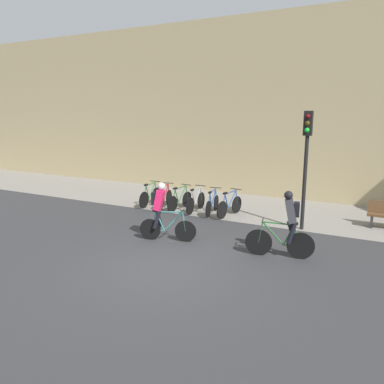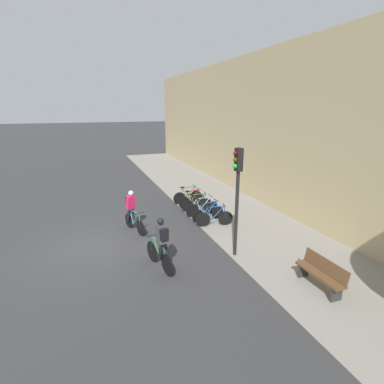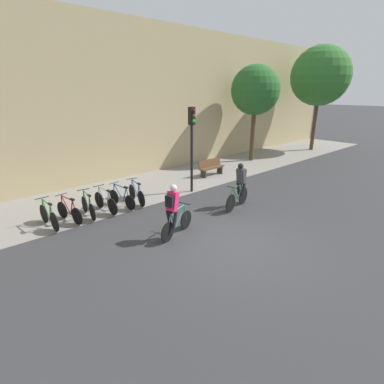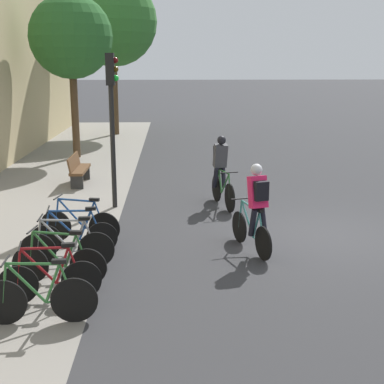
% 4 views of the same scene
% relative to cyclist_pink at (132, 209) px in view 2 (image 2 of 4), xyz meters
% --- Properties ---
extents(ground, '(200.00, 200.00, 0.00)m').
position_rel_cyclist_pink_xyz_m(ground, '(1.06, -1.67, -0.95)').
color(ground, '#333335').
extents(kerb_strip, '(44.00, 4.50, 0.01)m').
position_rel_cyclist_pink_xyz_m(kerb_strip, '(1.06, 5.08, -0.94)').
color(kerb_strip, gray).
rests_on(kerb_strip, ground).
extents(building_facade, '(44.00, 0.60, 7.94)m').
position_rel_cyclist_pink_xyz_m(building_facade, '(1.06, 7.63, 3.02)').
color(building_facade, tan).
rests_on(building_facade, ground).
extents(cyclist_pink, '(1.66, 0.64, 1.76)m').
position_rel_cyclist_pink_xyz_m(cyclist_pink, '(0.00, 0.00, 0.00)').
color(cyclist_pink, black).
rests_on(cyclist_pink, ground).
extents(cyclist_grey, '(1.76, 0.58, 1.80)m').
position_rel_cyclist_pink_xyz_m(cyclist_grey, '(3.63, 0.32, -0.00)').
color(cyclist_grey, black).
rests_on(cyclist_grey, ground).
extents(parked_bike_0, '(0.46, 1.65, 0.97)m').
position_rel_cyclist_pink_xyz_m(parked_bike_0, '(-2.70, 3.47, -0.55)').
color(parked_bike_0, black).
rests_on(parked_bike_0, ground).
extents(parked_bike_1, '(0.46, 1.56, 0.95)m').
position_rel_cyclist_pink_xyz_m(parked_bike_1, '(-2.00, 3.47, -0.56)').
color(parked_bike_1, black).
rests_on(parked_bike_1, ground).
extents(parked_bike_2, '(0.46, 1.61, 0.95)m').
position_rel_cyclist_pink_xyz_m(parked_bike_2, '(-1.30, 3.47, -0.56)').
color(parked_bike_2, black).
rests_on(parked_bike_2, ground).
extents(parked_bike_3, '(0.46, 1.69, 0.96)m').
position_rel_cyclist_pink_xyz_m(parked_bike_3, '(-0.60, 3.47, -0.55)').
color(parked_bike_3, black).
rests_on(parked_bike_3, ground).
extents(parked_bike_4, '(0.46, 1.65, 0.94)m').
position_rel_cyclist_pink_xyz_m(parked_bike_4, '(0.10, 3.47, -0.56)').
color(parked_bike_4, black).
rests_on(parked_bike_4, ground).
extents(parked_bike_5, '(0.47, 1.66, 0.96)m').
position_rel_cyclist_pink_xyz_m(parked_bike_5, '(0.80, 3.47, -0.55)').
color(parked_bike_5, black).
rests_on(parked_bike_5, ground).
extents(traffic_light_pole, '(0.26, 0.30, 3.81)m').
position_rel_cyclist_pink_xyz_m(traffic_light_pole, '(3.51, 3.03, 1.69)').
color(traffic_light_pole, black).
rests_on(traffic_light_pole, ground).
extents(bench, '(1.62, 0.44, 0.89)m').
position_rel_cyclist_pink_xyz_m(bench, '(6.19, 4.39, -0.48)').
color(bench, brown).
rests_on(bench, ground).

